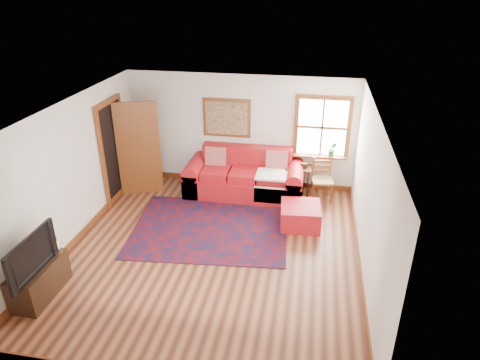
% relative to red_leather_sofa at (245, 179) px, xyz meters
% --- Properties ---
extents(ground, '(5.50, 5.50, 0.00)m').
position_rel_red_leather_sofa_xyz_m(ground, '(-0.19, -2.26, -0.33)').
color(ground, '#492113').
rests_on(ground, ground).
extents(room_envelope, '(5.04, 5.54, 2.52)m').
position_rel_red_leather_sofa_xyz_m(room_envelope, '(-0.19, -2.25, 1.32)').
color(room_envelope, silver).
rests_on(room_envelope, ground).
extents(window, '(1.18, 0.20, 1.38)m').
position_rel_red_leather_sofa_xyz_m(window, '(1.59, 0.44, 0.99)').
color(window, white).
rests_on(window, ground).
extents(doorway, '(0.89, 1.08, 2.14)m').
position_rel_red_leather_sofa_xyz_m(doorway, '(-2.39, -0.48, 0.74)').
color(doorway, black).
rests_on(doorway, ground).
extents(framed_artwork, '(1.05, 0.07, 0.85)m').
position_rel_red_leather_sofa_xyz_m(framed_artwork, '(-0.49, 0.45, 1.22)').
color(framed_artwork, brown).
rests_on(framed_artwork, ground).
extents(persian_rug, '(3.06, 2.55, 0.02)m').
position_rel_red_leather_sofa_xyz_m(persian_rug, '(-0.41, -1.56, -0.32)').
color(persian_rug, '#530B12').
rests_on(persian_rug, ground).
extents(red_leather_sofa, '(2.52, 1.04, 0.99)m').
position_rel_red_leather_sofa_xyz_m(red_leather_sofa, '(0.00, 0.00, 0.00)').
color(red_leather_sofa, '#AC161D').
rests_on(red_leather_sofa, ground).
extents(red_ottoman, '(0.80, 0.80, 0.42)m').
position_rel_red_leather_sofa_xyz_m(red_ottoman, '(1.26, -1.15, -0.12)').
color(red_ottoman, '#AC161D').
rests_on(red_ottoman, ground).
extents(side_table, '(0.54, 0.41, 0.65)m').
position_rel_red_leather_sofa_xyz_m(side_table, '(1.14, 0.14, 0.20)').
color(side_table, black).
rests_on(side_table, ground).
extents(ladder_back_chair, '(0.47, 0.46, 0.90)m').
position_rel_red_leather_sofa_xyz_m(ladder_back_chair, '(1.64, 0.04, 0.16)').
color(ladder_back_chair, tan).
rests_on(ladder_back_chair, ground).
extents(media_cabinet, '(0.44, 0.97, 0.53)m').
position_rel_red_leather_sofa_xyz_m(media_cabinet, '(-2.45, -3.83, -0.06)').
color(media_cabinet, black).
rests_on(media_cabinet, ground).
extents(television, '(0.14, 1.06, 0.61)m').
position_rel_red_leather_sofa_xyz_m(television, '(-2.43, -3.98, 0.51)').
color(television, black).
rests_on(television, media_cabinet).
extents(candle_hurricane, '(0.12, 0.12, 0.18)m').
position_rel_red_leather_sofa_xyz_m(candle_hurricane, '(-2.40, -3.39, 0.29)').
color(candle_hurricane, silver).
rests_on(candle_hurricane, media_cabinet).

